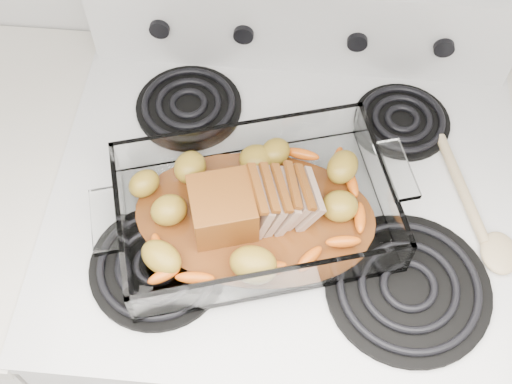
{
  "coord_description": "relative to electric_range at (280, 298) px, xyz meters",
  "views": [
    {
      "loc": [
        -0.0,
        1.08,
        1.83
      ],
      "look_at": [
        -0.05,
        1.61,
        0.99
      ],
      "focal_mm": 45.0,
      "sensor_mm": 36.0,
      "label": 1
    }
  ],
  "objects": [
    {
      "name": "pork_roast",
      "position": [
        -0.07,
        -0.07,
        0.51
      ],
      "size": [
        0.2,
        0.1,
        0.08
      ],
      "rotation": [
        0.0,
        0.0,
        0.17
      ],
      "color": "brown",
      "rests_on": "baking_dish"
    },
    {
      "name": "wooden_spoon",
      "position": [
        0.31,
        -0.04,
        0.46
      ],
      "size": [
        0.11,
        0.26,
        0.02
      ],
      "rotation": [
        0.0,
        0.0,
        0.28
      ],
      "color": "tan",
      "rests_on": "electric_range"
    },
    {
      "name": "roast_vegetables",
      "position": [
        -0.05,
        -0.03,
        0.49
      ],
      "size": [
        0.36,
        0.2,
        0.04
      ],
      "rotation": [
        0.0,
        0.0,
        0.42
      ],
      "color": "orange",
      "rests_on": "baking_dish"
    },
    {
      "name": "baking_dish",
      "position": [
        -0.05,
        -0.07,
        0.48
      ],
      "size": [
        0.41,
        0.27,
        0.08
      ],
      "rotation": [
        0.0,
        0.0,
        0.29
      ],
      "color": "white",
      "rests_on": "electric_range"
    },
    {
      "name": "electric_range",
      "position": [
        0.0,
        0.0,
        0.0
      ],
      "size": [
        0.78,
        0.7,
        1.12
      ],
      "color": "silver",
      "rests_on": "ground"
    }
  ]
}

